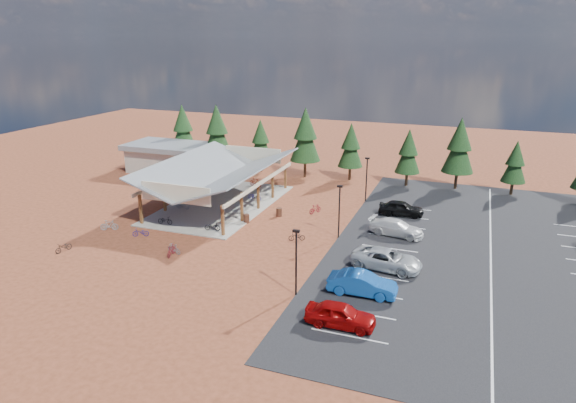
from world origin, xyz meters
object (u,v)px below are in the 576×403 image
Objects in this scene: lamp_post_1 at (339,208)px; car_2 at (387,259)px; lamp_post_2 at (367,176)px; bike_9 at (109,225)px; bike_0 at (165,220)px; bike_15 at (315,209)px; car_1 at (362,284)px; bike_3 at (222,183)px; bike_6 at (255,196)px; bike_8 at (64,247)px; bike_5 at (238,210)px; lamp_post_0 at (296,258)px; trash_bin_1 at (279,212)px; bike_11 at (172,250)px; bike_4 at (212,226)px; car_3 at (396,228)px; bike_7 at (255,182)px; bike_13 at (174,249)px; bike_10 at (141,232)px; outbuilding at (168,157)px; bike_1 at (183,205)px; car_4 at (401,208)px; trash_bin_0 at (246,219)px; car_0 at (340,315)px; bike_16 at (297,237)px; bike_2 at (209,190)px; bike_pavilion at (220,172)px.

lamp_post_1 reaches higher than car_2.
lamp_post_2 is 2.95× the size of bike_9.
bike_15 is (13.07, 8.70, -0.02)m from bike_0.
bike_3 is at bearing 45.00° from car_1.
bike_6 is 21.58m from bike_8.
bike_8 is 0.28× the size of car_2.
bike_0 reaches higher than bike_8.
bike_5 is at bearing -165.05° from bike_6.
lamp_post_0 is 24.00m from lamp_post_2.
lamp_post_0 is 18.54m from bike_15.
lamp_post_2 reaches higher than trash_bin_1.
bike_11 is (-12.47, -9.05, -2.47)m from lamp_post_1.
bike_4 is 0.30× the size of car_3.
lamp_post_2 reaches higher than bike_9.
bike_7 reaches higher than bike_15.
car_3 is at bearing -3.57° from car_1.
bike_3 is 0.32× the size of car_3.
bike_5 is at bearing -133.29° from bike_3.
car_1 is at bearing -49.25° from trash_bin_1.
bike_5 is 0.97× the size of bike_13.
lamp_post_2 is 24.60m from bike_11.
bike_4 is at bearing -125.39° from trash_bin_1.
bike_10 is at bearing -100.39° from bike_13.
trash_bin_1 is 11.37m from bike_7.
bike_11 is 17.05m from car_1.
lamp_post_2 is at bearing -7.85° from outbuilding.
trash_bin_1 is at bearing 115.41° from lamp_post_0.
lamp_post_1 is at bearing -97.42° from bike_1.
lamp_post_2 reaches higher than car_4.
bike_3 is at bearing 144.33° from trash_bin_1.
bike_11 is at bearing -105.15° from trash_bin_0.
trash_bin_0 is at bearing 56.59° from bike_8.
bike_6 is 5.75m from bike_7.
bike_0 is at bearing 59.04° from car_0.
lamp_post_2 is (0.00, 12.00, 0.00)m from lamp_post_1.
car_0 reaches higher than bike_16.
car_1 reaches higher than bike_3.
bike_2 is 32.19m from car_0.
bike_11 is (4.76, -6.25, -0.01)m from bike_0.
bike_7 is 0.36× the size of car_1.
trash_bin_1 reaches higher than bike_8.
lamp_post_0 is 23.01m from bike_6.
lamp_post_1 reaches higher than bike_0.
bike_5 is at bearing 53.08° from bike_15.
trash_bin_1 is 21.94m from car_0.
car_0 is (16.66, -6.36, 0.38)m from bike_13.
bike_pavilion is at bearing 91.95° from car_3.
car_1 is (16.13, -12.66, 0.33)m from bike_5.
bike_3 reaches higher than bike_16.
car_2 reaches higher than bike_8.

